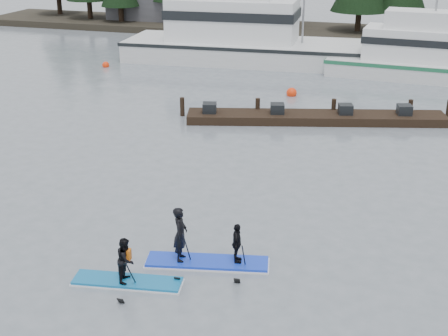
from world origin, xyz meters
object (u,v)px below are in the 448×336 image
(floating_dock, at_px, (316,118))
(paddleboard_solo, at_px, (126,268))
(fishing_boat_large, at_px, (257,50))
(fishing_boat_medium, at_px, (433,69))
(paddleboard_duo, at_px, (204,247))

(floating_dock, relative_size, paddleboard_solo, 4.12)
(fishing_boat_large, height_order, floating_dock, fishing_boat_large)
(fishing_boat_medium, bearing_deg, paddleboard_duo, -99.96)
(fishing_boat_large, height_order, fishing_boat_medium, fishing_boat_large)
(fishing_boat_medium, xyz_separation_m, paddleboard_duo, (-6.61, -27.01, -0.01))
(fishing_boat_large, bearing_deg, paddleboard_solo, -86.32)
(fishing_boat_medium, relative_size, paddleboard_duo, 3.87)
(fishing_boat_large, xyz_separation_m, fishing_boat_medium, (12.38, -1.61, -0.27))
(paddleboard_duo, bearing_deg, fishing_boat_medium, 64.00)
(fishing_boat_large, bearing_deg, fishing_boat_medium, -11.27)
(fishing_boat_large, distance_m, floating_dock, 14.90)
(fishing_boat_medium, relative_size, paddleboard_solo, 4.56)
(fishing_boat_medium, xyz_separation_m, floating_dock, (-5.77, -11.72, -0.39))
(fishing_boat_large, height_order, paddleboard_solo, fishing_boat_large)
(paddleboard_solo, bearing_deg, floating_dock, 72.11)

